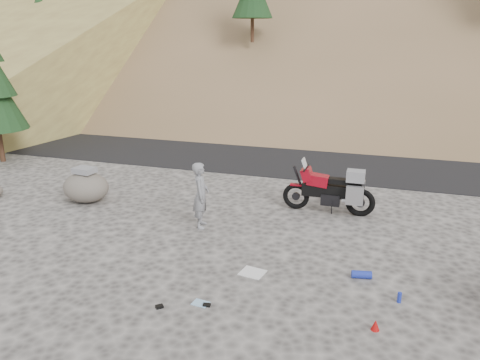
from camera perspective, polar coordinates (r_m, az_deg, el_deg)
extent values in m
plane|color=#45423F|center=(10.49, 1.01, -8.63)|extent=(140.00, 140.00, 0.00)
cube|color=black|center=(18.81, 8.89, 3.04)|extent=(120.00, 7.00, 0.05)
cylinder|color=#3D2516|center=(23.98, 1.51, 18.12)|extent=(0.17, 0.17, 1.40)
cylinder|color=#3D2516|center=(32.48, -22.68, 14.31)|extent=(0.15, 0.15, 1.26)
cone|color=black|center=(32.47, -22.98, 16.75)|extent=(1.80, 1.80, 2.03)
cone|color=black|center=(32.49, -23.15, 18.09)|extent=(1.35, 1.35, 1.58)
cone|color=black|center=(32.52, -23.32, 19.43)|extent=(0.90, 0.90, 1.13)
cylinder|color=#3D2516|center=(19.62, -27.20, 4.22)|extent=(0.18, 0.18, 1.54)
torus|color=black|center=(12.86, 6.84, -1.97)|extent=(0.73, 0.13, 0.73)
cylinder|color=black|center=(12.86, 6.84, -1.97)|extent=(0.22, 0.07, 0.22)
torus|color=black|center=(12.69, 14.45, -2.69)|extent=(0.77, 0.16, 0.77)
cylinder|color=black|center=(12.69, 14.45, -2.69)|extent=(0.24, 0.09, 0.24)
cylinder|color=black|center=(12.71, 7.29, -0.27)|extent=(0.41, 0.07, 0.89)
cylinder|color=black|center=(12.57, 8.06, 1.49)|extent=(0.05, 0.68, 0.05)
cube|color=black|center=(12.67, 10.55, -1.29)|extent=(1.32, 0.27, 0.33)
cube|color=black|center=(12.73, 10.99, -2.27)|extent=(0.50, 0.33, 0.31)
cube|color=maroon|center=(12.61, 9.48, 0.01)|extent=(0.58, 0.33, 0.34)
cube|color=maroon|center=(12.61, 8.17, 0.70)|extent=(0.33, 0.38, 0.39)
cube|color=silver|center=(12.55, 7.88, 1.99)|extent=(0.13, 0.33, 0.28)
cube|color=black|center=(12.55, 11.87, -0.11)|extent=(0.61, 0.24, 0.13)
cube|color=black|center=(12.54, 13.76, -0.48)|extent=(0.39, 0.20, 0.11)
cube|color=silver|center=(12.33, 13.80, -1.86)|extent=(0.44, 0.13, 0.50)
cube|color=silver|center=(12.87, 13.98, -1.05)|extent=(0.44, 0.13, 0.50)
cube|color=gray|center=(12.47, 13.94, 0.48)|extent=(0.46, 0.38, 0.29)
cube|color=maroon|center=(12.75, 6.89, -0.57)|extent=(0.33, 0.13, 0.04)
cylinder|color=black|center=(12.60, 11.08, -3.39)|extent=(0.03, 0.23, 0.40)
cylinder|color=silver|center=(12.52, 13.42, -2.50)|extent=(0.50, 0.10, 0.14)
imported|color=gray|center=(11.79, -4.70, -5.63)|extent=(0.54, 0.68, 1.65)
ellipsoid|color=#5E5851|center=(14.00, -18.25, -0.85)|extent=(1.60, 1.47, 0.85)
cube|color=gray|center=(13.85, -18.45, 1.18)|extent=(0.70, 0.57, 0.18)
cube|color=white|center=(9.60, 1.53, -11.22)|extent=(0.54, 0.49, 0.02)
cylinder|color=#1B2DA6|center=(9.68, 14.61, -11.09)|extent=(0.41, 0.22, 0.15)
cylinder|color=#1B2DA6|center=(9.07, 18.86, -13.40)|extent=(0.09, 0.09, 0.20)
cone|color=#AC0C0B|center=(8.23, 16.18, -16.61)|extent=(0.17, 0.17, 0.19)
cube|color=black|center=(8.58, -4.08, -14.95)|extent=(0.15, 0.12, 0.04)
cube|color=black|center=(8.63, -9.80, -14.96)|extent=(0.17, 0.16, 0.04)
cube|color=#94C0E4|center=(8.66, -4.82, -14.75)|extent=(0.32, 0.25, 0.01)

